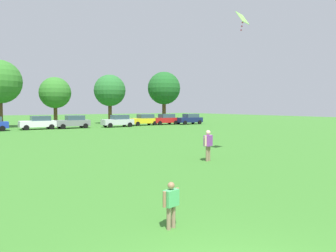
% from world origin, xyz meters
% --- Properties ---
extents(ground_plane, '(160.00, 160.00, 0.00)m').
position_xyz_m(ground_plane, '(0.00, 30.00, 0.00)').
color(ground_plane, '#387528').
extents(child_kite_flyer, '(0.52, 0.28, 1.11)m').
position_xyz_m(child_kite_flyer, '(0.64, 2.77, 0.66)').
color(child_kite_flyer, '#8C7259').
rests_on(child_kite_flyer, ground).
extents(adult_bystander, '(0.71, 0.50, 1.63)m').
position_xyz_m(adult_bystander, '(7.39, 9.40, 0.97)').
color(adult_bystander, '#8C7259').
rests_on(adult_bystander, ground).
extents(kite, '(1.08, 0.76, 1.05)m').
position_xyz_m(kite, '(10.24, 9.83, 7.85)').
color(kite, '#8CD859').
extents(parked_car_white_3, '(4.30, 2.02, 1.68)m').
position_xyz_m(parked_car_white_3, '(4.53, 38.61, 0.86)').
color(parked_car_white_3, white).
rests_on(parked_car_white_3, ground).
extents(parked_car_gray_4, '(4.30, 2.02, 1.68)m').
position_xyz_m(parked_car_gray_4, '(8.76, 38.29, 0.86)').
color(parked_car_gray_4, slate).
rests_on(parked_car_gray_4, ground).
extents(parked_car_silver_5, '(4.30, 2.02, 1.68)m').
position_xyz_m(parked_car_silver_5, '(14.79, 37.42, 0.86)').
color(parked_car_silver_5, silver).
rests_on(parked_car_silver_5, ground).
extents(parked_car_yellow_6, '(4.30, 2.02, 1.68)m').
position_xyz_m(parked_car_yellow_6, '(19.68, 38.84, 0.86)').
color(parked_car_yellow_6, yellow).
rests_on(parked_car_yellow_6, ground).
extents(parked_car_red_7, '(4.30, 2.02, 1.68)m').
position_xyz_m(parked_car_red_7, '(23.43, 38.71, 0.86)').
color(parked_car_red_7, red).
rests_on(parked_car_red_7, ground).
extents(parked_car_navy_8, '(4.30, 2.02, 1.68)m').
position_xyz_m(parked_car_navy_8, '(27.30, 37.50, 0.86)').
color(parked_car_navy_8, '#141E4C').
rests_on(parked_car_navy_8, ground).
extents(tree_center_right, '(4.65, 4.65, 7.24)m').
position_xyz_m(tree_center_right, '(8.32, 45.70, 4.89)').
color(tree_center_right, brown).
rests_on(tree_center_right, ground).
extents(tree_right, '(5.20, 5.20, 8.10)m').
position_xyz_m(tree_right, '(17.11, 45.85, 5.47)').
color(tree_right, brown).
rests_on(tree_right, ground).
extents(tree_far_right, '(5.76, 5.76, 8.98)m').
position_xyz_m(tree_far_right, '(26.68, 44.22, 6.06)').
color(tree_far_right, brown).
rests_on(tree_far_right, ground).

